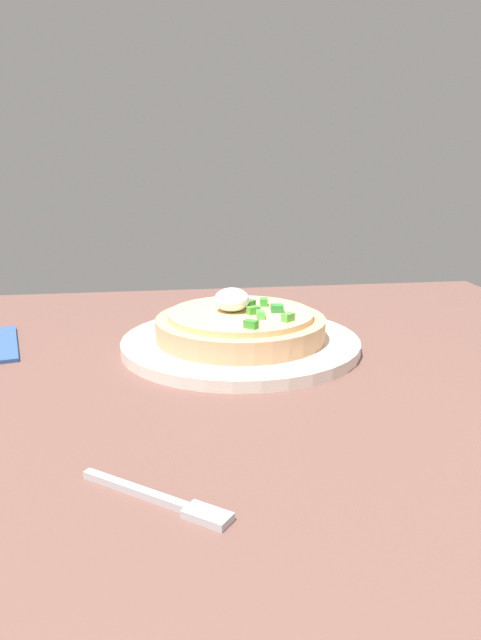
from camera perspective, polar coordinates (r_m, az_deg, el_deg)
dining_table at (r=55.22cm, az=-2.35°, el=-7.64°), size 91.11×78.95×3.50cm
plate at (r=63.48cm, az=0.00°, el=-2.26°), size 25.30×25.30×1.19cm
pizza at (r=62.88cm, az=-0.02°, el=-0.44°), size 17.95×17.95×5.37cm
fork at (r=36.89cm, az=-7.16°, el=-16.85°), size 8.99×7.43×0.50cm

